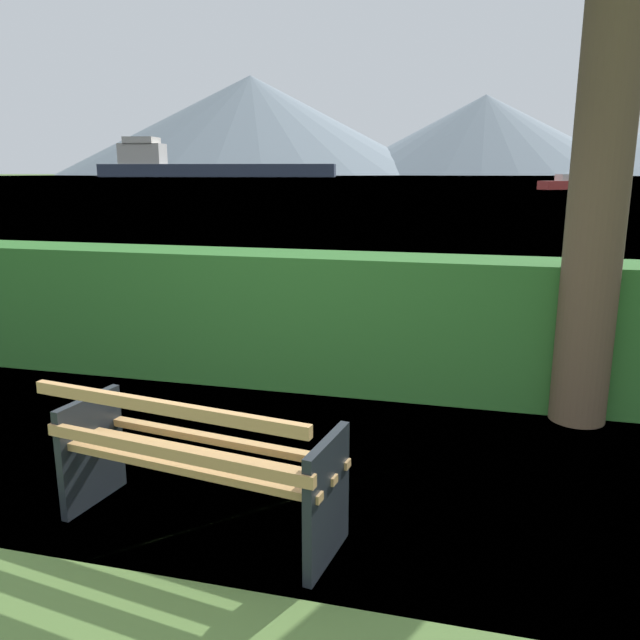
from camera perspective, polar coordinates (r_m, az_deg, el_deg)
name	(u,v)px	position (r m, az deg, el deg)	size (l,w,h in m)	color
ground_plane	(204,526)	(3.83, -10.53, -17.97)	(1400.00, 1400.00, 0.00)	#4C6B33
water_surface	(480,177)	(312.49, 14.39, 12.52)	(620.00, 620.00, 0.00)	#7A99A8
park_bench	(195,462)	(3.58, -11.34, -12.59)	(1.68, 0.80, 0.87)	tan
hedge_row	(317,320)	(5.87, -0.26, 0.00)	(9.31, 0.66, 1.24)	#2D6B28
cargo_ship_large	(199,166)	(301.92, -10.99, 13.62)	(109.66, 30.10, 17.86)	#2D384C
fishing_boat_near	(567,184)	(82.21, 21.55, 11.46)	(6.87, 5.51, 1.78)	#B2332D
distant_hills	(481,129)	(555.76, 14.44, 16.53)	(759.29, 360.16, 84.97)	gray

